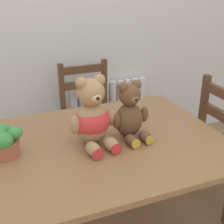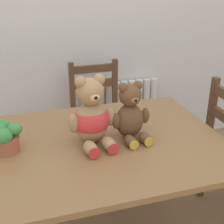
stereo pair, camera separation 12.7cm
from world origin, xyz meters
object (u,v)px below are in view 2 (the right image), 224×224
at_px(teddy_bear_right, 131,115).
at_px(potted_plant, 4,136).
at_px(wooden_chair_behind, 99,118).
at_px(teddy_bear_left, 92,117).

height_order(teddy_bear_right, potted_plant, teddy_bear_right).
distance_m(wooden_chair_behind, teddy_bear_left, 0.94).
xyz_separation_m(teddy_bear_right, potted_plant, (-0.64, 0.04, -0.05)).
bearing_deg(wooden_chair_behind, teddy_bear_right, 87.40).
xyz_separation_m(wooden_chair_behind, potted_plant, (-0.67, -0.77, 0.34)).
bearing_deg(potted_plant, teddy_bear_right, -3.78).
distance_m(wooden_chair_behind, teddy_bear_right, 0.90).
height_order(teddy_bear_left, potted_plant, teddy_bear_left).
relative_size(wooden_chair_behind, teddy_bear_right, 2.89).
distance_m(teddy_bear_left, potted_plant, 0.44).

